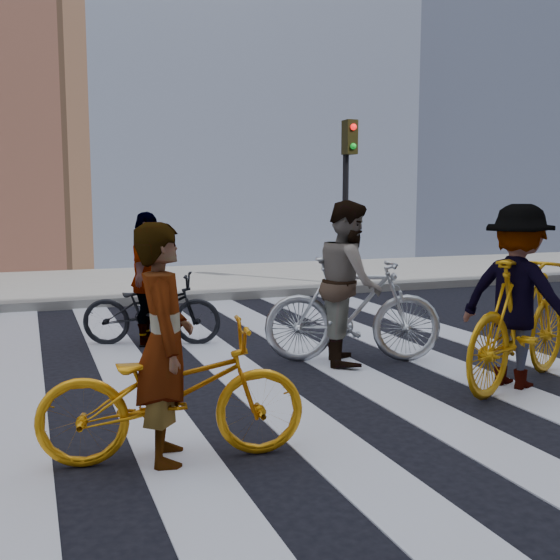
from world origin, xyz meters
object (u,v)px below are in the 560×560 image
rider_left (164,344)px  bike_dark_rear (152,309)px  rider_rear (147,279)px  rider_right (517,296)px  bike_yellow_left (173,392)px  rider_mid (349,282)px  traffic_signal (348,175)px  bike_yellow_right (520,322)px  bike_silver_mid (353,310)px

rider_left → bike_dark_rear: bearing=1.0°
rider_rear → rider_right: bearing=-115.9°
bike_dark_rear → rider_rear: 0.38m
rider_left → rider_right: rider_right is taller
bike_yellow_left → rider_mid: 3.18m
rider_mid → rider_right: (1.08, -1.43, -0.02)m
traffic_signal → bike_yellow_right: 6.92m
bike_silver_mid → rider_left: bearing=149.7°
bike_dark_rear → rider_mid: bearing=-111.8°
bike_yellow_right → bike_dark_rear: 4.34m
bike_silver_mid → rider_rear: 2.62m
bike_yellow_left → rider_rear: size_ratio=1.10×
rider_rear → bike_yellow_right: bearing=-115.5°
bike_silver_mid → rider_rear: bearing=70.1°
traffic_signal → rider_right: size_ratio=1.88×
bike_yellow_left → bike_silver_mid: bearing=-40.6°
bike_dark_rear → bike_silver_mid: bearing=-111.1°
bike_yellow_left → bike_silver_mid: 3.19m
rider_mid → traffic_signal: bearing=-6.1°
bike_yellow_left → rider_left: bearing=99.7°
traffic_signal → rider_rear: traffic_signal is taller
bike_silver_mid → bike_yellow_right: size_ratio=0.94×
bike_yellow_right → bike_dark_rear: bearing=19.3°
bike_yellow_right → rider_right: bearing=65.3°
bike_dark_rear → bike_yellow_right: bearing=-115.9°
rider_mid → bike_yellow_left: bearing=150.8°
traffic_signal → bike_yellow_left: traffic_signal is taller
rider_right → bike_dark_rear: bearing=18.8°
traffic_signal → rider_right: (-1.49, -6.56, -1.40)m
bike_dark_rear → rider_rear: bearing=110.1°
bike_silver_mid → rider_right: 1.79m
bike_silver_mid → bike_dark_rear: bearing=69.4°
bike_yellow_left → bike_yellow_right: (3.53, 0.61, 0.15)m
bike_dark_rear → rider_right: (2.96, -3.12, 0.43)m
traffic_signal → bike_dark_rear: size_ratio=1.94×
bike_silver_mid → rider_mid: 0.31m
bike_yellow_right → rider_right: size_ratio=1.19×
traffic_signal → rider_left: 8.87m
rider_left → rider_right: (3.53, 0.61, 0.05)m
rider_right → bike_silver_mid: bearing=11.0°
rider_mid → rider_right: size_ratio=1.02×
bike_dark_rear → rider_left: rider_left is taller
bike_dark_rear → rider_right: 4.33m
bike_yellow_right → rider_left: size_ratio=1.27×
bike_dark_rear → rider_mid: (1.89, -1.69, 0.45)m
bike_silver_mid → rider_left: 3.24m
bike_silver_mid → traffic_signal: bearing=-5.7°
traffic_signal → bike_yellow_right: traffic_signal is taller
traffic_signal → bike_silver_mid: bearing=-116.2°
bike_yellow_left → rider_left: (-0.05, -0.00, 0.35)m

